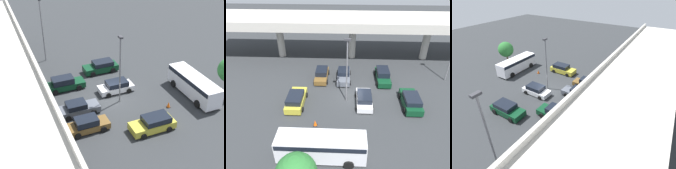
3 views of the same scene
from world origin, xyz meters
The scene contains 13 objects.
ground_plane centered at (0.00, 0.00, 0.00)m, with size 104.48×104.48×0.00m, color #2D3033.
highway_overpass centered at (0.00, 12.27, 5.73)m, with size 49.93×7.70×7.01m.
parked_car_0 centered at (-6.88, -1.54, 0.75)m, with size 2.19×4.72×1.57m.
parked_car_1 centered at (-4.42, 4.72, 0.73)m, with size 1.98×4.40×1.55m.
parked_car_2 centered at (-1.24, 4.72, 0.70)m, with size 2.06×4.65×1.50m.
parked_car_3 centered at (1.39, -1.01, 0.70)m, with size 2.09×4.34×1.46m.
parked_car_4 centered at (4.36, 4.70, 0.79)m, with size 2.04×4.85×1.67m.
parked_car_5 centered at (6.98, -1.20, 0.75)m, with size 2.19×4.70×1.54m.
shuttle_bus centered at (-2.92, -9.26, 1.50)m, with size 7.97×2.55×2.50m.
lamp_post_near_aisle centered at (-0.80, -0.50, 4.78)m, with size 0.70×0.35×8.17m.
lamp_post_mid_lot centered at (13.39, 5.06, 5.26)m, with size 0.70×0.35×9.11m.
tree_front_left centered at (-4.15, -13.31, 3.13)m, with size 3.01×3.01×4.64m.
traffic_cone centered at (-4.09, -5.14, 0.33)m, with size 0.44×0.44×0.70m.
Camera 3 is at (18.06, 14.53, 15.15)m, focal length 28.00 mm.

